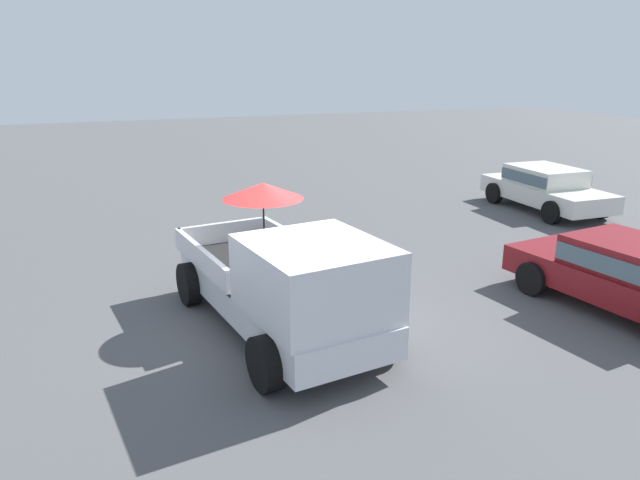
# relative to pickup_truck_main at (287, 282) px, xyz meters

# --- Properties ---
(ground_plane) EXTENTS (80.00, 80.00, 0.00)m
(ground_plane) POSITION_rel_pickup_truck_main_xyz_m (-0.44, -0.06, -0.99)
(ground_plane) COLOR #4C4C4F
(pickup_truck_main) EXTENTS (5.23, 2.73, 2.40)m
(pickup_truck_main) POSITION_rel_pickup_truck_main_xyz_m (0.00, 0.00, 0.00)
(pickup_truck_main) COLOR black
(pickup_truck_main) RESTS_ON ground
(parked_sedan_near) EXTENTS (4.38, 2.15, 1.33)m
(parked_sedan_near) POSITION_rel_pickup_truck_main_xyz_m (-5.29, 10.23, -0.25)
(parked_sedan_near) COLOR black
(parked_sedan_near) RESTS_ON ground
(parked_sedan_far) EXTENTS (4.47, 2.33, 1.33)m
(parked_sedan_far) POSITION_rel_pickup_truck_main_xyz_m (1.33, 6.08, -0.25)
(parked_sedan_far) COLOR black
(parked_sedan_far) RESTS_ON ground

